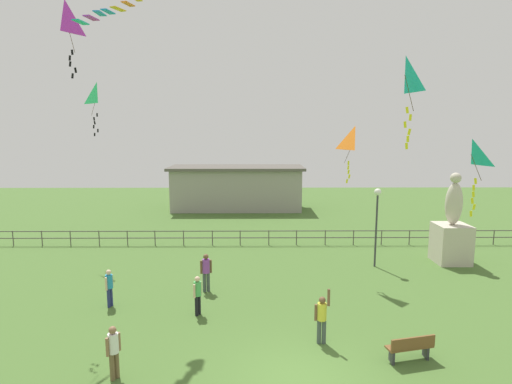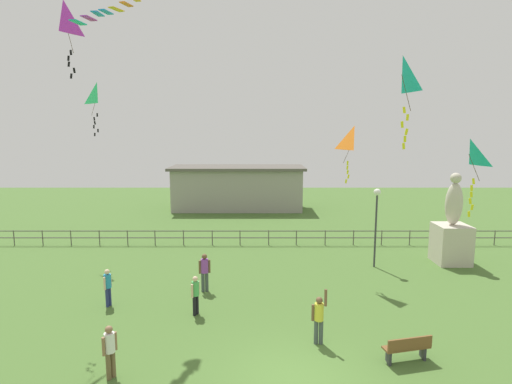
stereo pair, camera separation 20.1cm
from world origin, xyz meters
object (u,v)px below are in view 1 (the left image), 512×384
object	(u,v)px
kite_0	(405,79)
person_1	(109,285)
lamppost	(377,210)
kite_1	(471,158)
kite_4	(97,95)
person_2	(198,293)
kite_3	(355,140)
statue_monument	(452,234)
person_3	(206,270)
person_4	(114,349)
person_0	(322,316)
kite_5	(66,21)
park_bench	(411,347)

from	to	relation	value
kite_0	person_1	bearing A→B (deg)	163.22
lamppost	kite_1	world-z (taller)	kite_1
lamppost	kite_4	xyz separation A→B (m)	(-15.22, 2.96, 6.04)
person_2	kite_3	xyz separation A→B (m)	(7.04, 4.65, 5.75)
person_1	person_2	xyz separation A→B (m)	(3.69, -0.80, 0.00)
lamppost	statue_monument	bearing A→B (deg)	8.89
person_3	person_4	bearing A→B (deg)	-106.56
lamppost	person_2	size ratio (longest dim) A/B	2.67
person_0	kite_5	world-z (taller)	kite_5
person_2	kite_3	bearing A→B (deg)	33.46
person_1	kite_3	bearing A→B (deg)	19.75
kite_3	person_1	bearing A→B (deg)	-160.25
person_3	kite_1	world-z (taller)	kite_1
person_4	kite_1	bearing A→B (deg)	12.32
person_0	kite_0	distance (m)	8.03
park_bench	kite_5	size ratio (longest dim) A/B	0.53
person_4	lamppost	bearing A→B (deg)	43.23
kite_0	statue_monument	bearing A→B (deg)	54.84
park_bench	person_2	xyz separation A→B (m)	(-7.04, 3.28, 0.43)
person_4	kite_0	xyz separation A→B (m)	(8.63, 1.78, 7.73)
park_bench	person_4	world-z (taller)	person_4
park_bench	kite_4	distance (m)	20.09
statue_monument	person_3	world-z (taller)	statue_monument
person_4	kite_5	distance (m)	12.08
lamppost	kite_5	size ratio (longest dim) A/B	1.43
kite_0	person_3	bearing A→B (deg)	145.04
kite_4	kite_1	bearing A→B (deg)	-32.90
statue_monument	park_bench	distance (m)	11.33
lamppost	kite_4	bearing A→B (deg)	169.00
person_4	kite_3	distance (m)	13.75
statue_monument	kite_1	distance (m)	9.96
person_2	person_3	world-z (taller)	person_3
kite_0	kite_5	distance (m)	12.56
park_bench	kite_1	distance (m)	6.40
person_0	person_3	world-z (taller)	person_0
kite_0	kite_5	size ratio (longest dim) A/B	0.96
lamppost	kite_3	distance (m)	4.04
person_1	kite_3	world-z (taller)	kite_3
kite_1	park_bench	bearing A→B (deg)	-145.16
statue_monument	kite_5	xyz separation A→B (m)	(-17.86, -5.03, 9.68)
person_0	person_1	distance (m)	8.68
person_1	person_2	world-z (taller)	person_2
person_2	person_4	bearing A→B (deg)	-114.16
lamppost	kite_4	world-z (taller)	kite_4
statue_monument	person_1	xyz separation A→B (m)	(-16.59, -5.55, -0.67)
kite_3	kite_0	bearing A→B (deg)	-92.20
lamppost	kite_1	xyz separation A→B (m)	(0.75, -7.37, 3.17)
person_1	person_2	size ratio (longest dim) A/B	1.00
park_bench	kite_3	world-z (taller)	kite_3
person_1	kite_3	xyz separation A→B (m)	(10.73, 3.85, 5.75)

